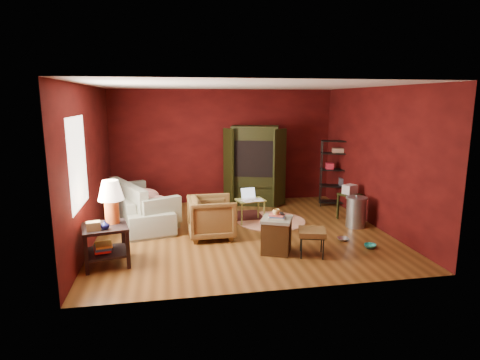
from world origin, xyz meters
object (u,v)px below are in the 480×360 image
Objects in this scene: armchair at (212,215)px; side_table at (108,214)px; wire_shelving at (337,170)px; sofa at (143,203)px; hamper at (276,235)px; tv_armoire at (255,164)px; laptop_desk at (250,202)px.

armchair is 1.98m from side_table.
sofa is at bearing -155.54° from wire_shelving.
tv_armoire is (0.32, 3.23, 0.69)m from hamper.
hamper is 0.36× the size of tv_armoire.
side_table is 4.39m from tv_armoire.
wire_shelving is (2.26, 2.75, 0.56)m from hamper.
armchair is 0.65× the size of side_table.
armchair is at bearing -142.61° from sofa.
laptop_desk is at bearing -88.70° from tv_armoire.
side_table is at bearing -135.49° from wire_shelving.
laptop_desk is at bearing 93.01° from hamper.
sofa reaches higher than laptop_desk.
laptop_desk is (2.21, -0.31, -0.00)m from sofa.
tv_armoire reaches higher than wire_shelving.
hamper is (2.30, -2.07, -0.13)m from sofa.
side_table reaches higher than laptop_desk.
tv_armoire is (0.41, 1.47, 0.56)m from laptop_desk.
sofa is 2.66× the size of armchair.
armchair is at bearing -148.03° from laptop_desk.
sofa is at bearing 78.57° from side_table.
hamper is at bearing -135.11° from armchair.
armchair is at bearing -135.23° from wire_shelving.
hamper is (0.99, -0.96, -0.11)m from armchair.
wire_shelving reaches higher than armchair.
hamper is at bearing -96.47° from laptop_desk.
side_table is 2.75m from hamper.
hamper is 0.96× the size of laptop_desk.
armchair is (1.31, -1.11, -0.02)m from sofa.
tv_armoire is at bearing -78.45° from sofa.
tv_armoire reaches higher than sofa.
wire_shelving reaches higher than hamper.
tv_armoire reaches higher than hamper.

